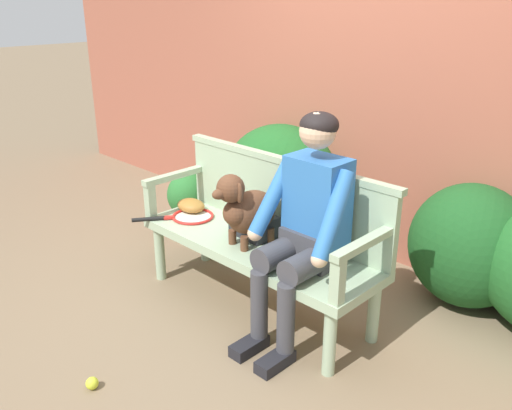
{
  "coord_description": "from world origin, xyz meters",
  "views": [
    {
      "loc": [
        2.13,
        -2.18,
        1.9
      ],
      "look_at": [
        0.0,
        0.0,
        0.71
      ],
      "focal_mm": 37.87,
      "sensor_mm": 36.0,
      "label": 1
    }
  ],
  "objects_px": {
    "person_seated": "(306,221)",
    "dog_on_bench": "(246,209)",
    "potted_plant": "(189,204)",
    "tennis_racket": "(189,217)",
    "sports_bag": "(254,225)",
    "baseball_glove": "(191,206)",
    "tennis_ball": "(92,383)",
    "garden_bench": "(256,251)"
  },
  "relations": [
    {
      "from": "garden_bench",
      "to": "person_seated",
      "type": "distance_m",
      "value": 0.53
    },
    {
      "from": "tennis_racket",
      "to": "sports_bag",
      "type": "xyz_separation_m",
      "value": [
        0.52,
        0.11,
        0.06
      ]
    },
    {
      "from": "tennis_racket",
      "to": "potted_plant",
      "type": "relative_size",
      "value": 0.98
    },
    {
      "from": "tennis_ball",
      "to": "potted_plant",
      "type": "relative_size",
      "value": 0.12
    },
    {
      "from": "sports_bag",
      "to": "garden_bench",
      "type": "bearing_deg",
      "value": -39.78
    },
    {
      "from": "garden_bench",
      "to": "tennis_racket",
      "type": "relative_size",
      "value": 2.99
    },
    {
      "from": "baseball_glove",
      "to": "sports_bag",
      "type": "distance_m",
      "value": 0.61
    },
    {
      "from": "baseball_glove",
      "to": "potted_plant",
      "type": "distance_m",
      "value": 0.6
    },
    {
      "from": "dog_on_bench",
      "to": "tennis_ball",
      "type": "height_order",
      "value": "dog_on_bench"
    },
    {
      "from": "tennis_ball",
      "to": "person_seated",
      "type": "bearing_deg",
      "value": 68.16
    },
    {
      "from": "baseball_glove",
      "to": "sports_bag",
      "type": "bearing_deg",
      "value": 0.71
    },
    {
      "from": "garden_bench",
      "to": "tennis_ball",
      "type": "height_order",
      "value": "garden_bench"
    },
    {
      "from": "potted_plant",
      "to": "tennis_racket",
      "type": "bearing_deg",
      "value": -38.66
    },
    {
      "from": "baseball_glove",
      "to": "tennis_ball",
      "type": "distance_m",
      "value": 1.44
    },
    {
      "from": "tennis_racket",
      "to": "potted_plant",
      "type": "distance_m",
      "value": 0.7
    },
    {
      "from": "tennis_racket",
      "to": "sports_bag",
      "type": "bearing_deg",
      "value": 12.1
    },
    {
      "from": "dog_on_bench",
      "to": "potted_plant",
      "type": "distance_m",
      "value": 1.26
    },
    {
      "from": "tennis_ball",
      "to": "baseball_glove",
      "type": "bearing_deg",
      "value": 118.08
    },
    {
      "from": "tennis_ball",
      "to": "potted_plant",
      "type": "bearing_deg",
      "value": 125.29
    },
    {
      "from": "dog_on_bench",
      "to": "potted_plant",
      "type": "xyz_separation_m",
      "value": [
        -1.11,
        0.44,
        -0.39
      ]
    },
    {
      "from": "potted_plant",
      "to": "baseball_glove",
      "type": "bearing_deg",
      "value": -36.96
    },
    {
      "from": "dog_on_bench",
      "to": "person_seated",
      "type": "bearing_deg",
      "value": 5.66
    },
    {
      "from": "tennis_racket",
      "to": "baseball_glove",
      "type": "height_order",
      "value": "baseball_glove"
    },
    {
      "from": "tennis_ball",
      "to": "dog_on_bench",
      "type": "bearing_deg",
      "value": 88.76
    },
    {
      "from": "tennis_ball",
      "to": "tennis_racket",
      "type": "bearing_deg",
      "value": 116.66
    },
    {
      "from": "sports_bag",
      "to": "tennis_ball",
      "type": "xyz_separation_m",
      "value": [
        0.04,
        -1.23,
        -0.5
      ]
    },
    {
      "from": "baseball_glove",
      "to": "sports_bag",
      "type": "relative_size",
      "value": 0.79
    },
    {
      "from": "sports_bag",
      "to": "dog_on_bench",
      "type": "bearing_deg",
      "value": -65.57
    },
    {
      "from": "tennis_racket",
      "to": "sports_bag",
      "type": "relative_size",
      "value": 1.98
    },
    {
      "from": "tennis_racket",
      "to": "person_seated",
      "type": "bearing_deg",
      "value": 1.38
    },
    {
      "from": "tennis_ball",
      "to": "potted_plant",
      "type": "height_order",
      "value": "potted_plant"
    },
    {
      "from": "dog_on_bench",
      "to": "sports_bag",
      "type": "relative_size",
      "value": 1.71
    },
    {
      "from": "garden_bench",
      "to": "person_seated",
      "type": "bearing_deg",
      "value": -2.57
    },
    {
      "from": "person_seated",
      "to": "tennis_ball",
      "type": "xyz_separation_m",
      "value": [
        -0.46,
        -1.14,
        -0.7
      ]
    },
    {
      "from": "dog_on_bench",
      "to": "tennis_racket",
      "type": "height_order",
      "value": "dog_on_bench"
    },
    {
      "from": "tennis_racket",
      "to": "potted_plant",
      "type": "bearing_deg",
      "value": 141.34
    },
    {
      "from": "sports_bag",
      "to": "person_seated",
      "type": "bearing_deg",
      "value": -10.12
    },
    {
      "from": "person_seated",
      "to": "dog_on_bench",
      "type": "distance_m",
      "value": 0.44
    },
    {
      "from": "baseball_glove",
      "to": "tennis_racket",
      "type": "bearing_deg",
      "value": -48.52
    },
    {
      "from": "tennis_racket",
      "to": "baseball_glove",
      "type": "bearing_deg",
      "value": 133.24
    },
    {
      "from": "garden_bench",
      "to": "tennis_ball",
      "type": "xyz_separation_m",
      "value": [
        -0.05,
        -1.16,
        -0.37
      ]
    },
    {
      "from": "garden_bench",
      "to": "tennis_ball",
      "type": "distance_m",
      "value": 1.22
    }
  ]
}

